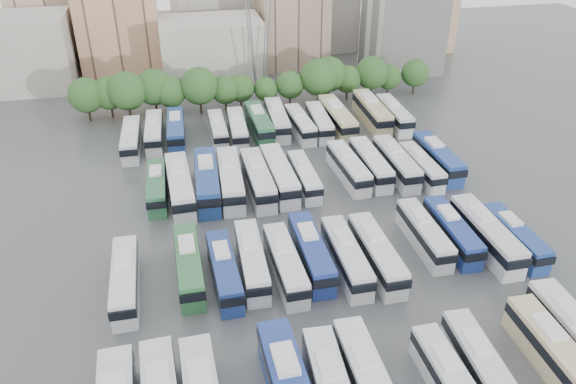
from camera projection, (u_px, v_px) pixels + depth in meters
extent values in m
plane|color=#424447|center=(315.00, 236.00, 66.75)|extent=(220.00, 220.00, 0.00)
cylinder|color=black|center=(90.00, 114.00, 96.29)|extent=(0.36, 0.36, 2.49)
sphere|color=#234C1E|center=(86.00, 95.00, 94.59)|extent=(5.97, 5.97, 5.97)
cylinder|color=black|center=(112.00, 111.00, 97.60)|extent=(0.36, 0.36, 2.41)
sphere|color=#234C1E|center=(109.00, 93.00, 95.95)|extent=(5.79, 5.79, 5.79)
cylinder|color=black|center=(130.00, 112.00, 96.81)|extent=(0.36, 0.36, 2.75)
sphere|color=#234C1E|center=(127.00, 91.00, 94.92)|extent=(6.60, 6.60, 6.60)
cylinder|color=black|center=(156.00, 106.00, 98.99)|extent=(0.36, 0.36, 2.65)
sphere|color=#234C1E|center=(154.00, 87.00, 97.18)|extent=(6.36, 6.36, 6.36)
cylinder|color=black|center=(172.00, 108.00, 98.72)|extent=(0.36, 0.36, 2.30)
sphere|color=#234C1E|center=(170.00, 91.00, 97.15)|extent=(5.52, 5.52, 5.52)
cylinder|color=black|center=(201.00, 106.00, 99.11)|extent=(0.36, 0.36, 2.72)
sphere|color=#234C1E|center=(199.00, 86.00, 97.25)|extent=(6.53, 6.53, 6.53)
cylinder|color=black|center=(226.00, 105.00, 100.32)|extent=(0.36, 0.36, 2.09)
sphere|color=#234C1E|center=(225.00, 90.00, 98.89)|extent=(5.01, 5.01, 5.01)
cylinder|color=black|center=(241.00, 103.00, 101.35)|extent=(0.36, 0.36, 2.04)
sphere|color=#234C1E|center=(241.00, 88.00, 99.96)|extent=(4.89, 4.89, 4.89)
cylinder|color=black|center=(266.00, 102.00, 102.00)|extent=(0.36, 0.36, 1.80)
sphere|color=#234C1E|center=(266.00, 89.00, 100.77)|extent=(4.31, 4.31, 4.31)
cylinder|color=black|center=(290.00, 100.00, 102.58)|extent=(0.36, 0.36, 2.11)
sphere|color=#234C1E|center=(290.00, 85.00, 101.14)|extent=(5.07, 5.07, 5.07)
cylinder|color=black|center=(318.00, 97.00, 102.88)|extent=(0.36, 0.36, 2.76)
sphere|color=#234C1E|center=(319.00, 77.00, 100.99)|extent=(6.63, 6.63, 6.63)
cylinder|color=black|center=(328.00, 93.00, 104.74)|extent=(0.36, 0.36, 2.68)
sphere|color=#234C1E|center=(329.00, 74.00, 102.90)|extent=(6.44, 6.44, 6.44)
cylinder|color=black|center=(347.00, 94.00, 105.27)|extent=(0.36, 0.36, 2.12)
sphere|color=#234C1E|center=(347.00, 79.00, 103.82)|extent=(5.09, 5.09, 5.09)
cylinder|color=black|center=(371.00, 91.00, 106.09)|extent=(0.36, 0.36, 2.57)
sphere|color=#234C1E|center=(372.00, 73.00, 104.33)|extent=(6.16, 6.16, 6.16)
cylinder|color=black|center=(387.00, 90.00, 107.08)|extent=(0.36, 0.36, 1.96)
sphere|color=#234C1E|center=(389.00, 77.00, 105.74)|extent=(4.71, 4.71, 4.71)
cylinder|color=black|center=(413.00, 88.00, 107.92)|extent=(0.36, 0.36, 2.18)
sphere|color=#234C1E|center=(415.00, 73.00, 106.42)|extent=(5.24, 5.24, 5.24)
cube|color=#9E998E|center=(23.00, 53.00, 107.88)|extent=(18.00, 14.00, 14.00)
cube|color=tan|center=(119.00, 29.00, 115.23)|extent=(16.00, 12.00, 18.00)
cube|color=#ADA89E|center=(212.00, 49.00, 113.28)|extent=(20.00, 14.00, 12.00)
cube|color=gray|center=(292.00, 27.00, 120.64)|extent=(14.00, 12.00, 16.00)
cube|color=gray|center=(220.00, 7.00, 128.89)|extent=(22.00, 16.00, 20.00)
cube|color=tan|center=(55.00, 26.00, 121.62)|extent=(16.00, 14.00, 16.00)
cube|color=#A39E93|center=(314.00, 18.00, 132.74)|extent=(18.00, 14.00, 14.00)
cube|color=tan|center=(419.00, 23.00, 132.57)|extent=(14.00, 12.00, 12.00)
cube|color=gray|center=(170.00, 38.00, 124.14)|extent=(12.00, 10.00, 10.00)
cube|color=silver|center=(405.00, 7.00, 115.39)|extent=(14.00, 14.00, 26.00)
cylinder|color=slate|center=(248.00, 4.00, 98.71)|extent=(2.90, 2.91, 33.83)
cylinder|color=slate|center=(245.00, 0.00, 102.09)|extent=(2.90, 2.91, 33.83)
cylinder|color=slate|center=(271.00, 3.00, 99.44)|extent=(2.90, 2.91, 33.83)
cube|color=silver|center=(158.00, 379.00, 43.36)|extent=(1.94, 3.43, 0.46)
cube|color=silver|center=(200.00, 376.00, 43.61)|extent=(1.87, 3.39, 0.46)
cube|color=silver|center=(285.00, 359.00, 44.90)|extent=(1.93, 3.52, 0.48)
cube|color=silver|center=(329.00, 364.00, 44.84)|extent=(1.86, 3.29, 0.44)
cube|color=silver|center=(368.00, 383.00, 45.64)|extent=(2.58, 11.92, 3.37)
cube|color=black|center=(369.00, 379.00, 45.19)|extent=(2.70, 12.09, 0.99)
cube|color=silver|center=(363.00, 353.00, 45.94)|extent=(1.70, 3.18, 0.44)
cube|color=black|center=(452.00, 381.00, 45.28)|extent=(2.57, 11.09, 0.91)
cube|color=silver|center=(446.00, 357.00, 45.96)|extent=(1.58, 2.93, 0.40)
cube|color=silver|center=(481.00, 369.00, 47.02)|extent=(2.91, 11.34, 3.18)
cube|color=black|center=(483.00, 365.00, 46.59)|extent=(3.03, 11.51, 0.94)
cube|color=silver|center=(477.00, 341.00, 47.31)|extent=(1.73, 3.07, 0.41)
cube|color=beige|center=(554.00, 355.00, 48.25)|extent=(2.63, 11.90, 3.37)
cube|color=black|center=(557.00, 351.00, 47.80)|extent=(2.75, 12.08, 0.99)
cube|color=silver|center=(549.00, 327.00, 48.54)|extent=(1.71, 3.18, 0.44)
cube|color=silver|center=(572.00, 310.00, 50.13)|extent=(1.86, 3.37, 0.46)
cube|color=silver|center=(125.00, 281.00, 56.96)|extent=(2.52, 11.51, 3.26)
cube|color=black|center=(124.00, 277.00, 56.52)|extent=(2.64, 11.69, 0.96)
cube|color=silver|center=(123.00, 258.00, 57.24)|extent=(1.65, 3.08, 0.42)
cube|color=#2C6738|center=(189.00, 266.00, 59.07)|extent=(2.57, 11.59, 3.28)
cube|color=black|center=(189.00, 262.00, 58.63)|extent=(2.68, 11.76, 0.96)
cube|color=silver|center=(186.00, 244.00, 59.36)|extent=(1.67, 3.10, 0.42)
cube|color=navy|center=(224.00, 271.00, 58.37)|extent=(2.72, 11.15, 3.14)
cube|color=black|center=(224.00, 268.00, 57.95)|extent=(2.84, 11.32, 0.92)
cube|color=silver|center=(221.00, 250.00, 58.64)|extent=(1.67, 3.01, 0.41)
cube|color=silver|center=(252.00, 261.00, 59.79)|extent=(2.77, 11.54, 3.25)
cube|color=black|center=(252.00, 257.00, 59.36)|extent=(2.89, 11.71, 0.96)
cube|color=silver|center=(249.00, 239.00, 60.09)|extent=(1.71, 3.10, 0.42)
cube|color=silver|center=(285.00, 265.00, 59.25)|extent=(2.73, 11.49, 3.24)
cube|color=black|center=(286.00, 261.00, 58.81)|extent=(2.85, 11.67, 0.95)
cube|color=silver|center=(282.00, 243.00, 59.52)|extent=(1.70, 3.09, 0.42)
cube|color=navy|center=(311.00, 253.00, 60.95)|extent=(2.53, 11.81, 3.34)
cube|color=black|center=(311.00, 249.00, 60.50)|extent=(2.65, 11.99, 0.98)
cube|color=silver|center=(308.00, 231.00, 61.24)|extent=(1.68, 3.15, 0.43)
cube|color=silver|center=(346.00, 258.00, 60.30)|extent=(2.51, 11.69, 3.31)
cube|color=black|center=(347.00, 254.00, 59.86)|extent=(2.63, 11.86, 0.97)
cube|color=silver|center=(343.00, 236.00, 60.59)|extent=(1.66, 3.12, 0.43)
cube|color=silver|center=(376.00, 255.00, 60.67)|extent=(2.70, 11.99, 3.39)
cube|color=black|center=(377.00, 251.00, 60.21)|extent=(2.82, 12.17, 1.00)
cube|color=silver|center=(373.00, 233.00, 60.96)|extent=(1.74, 3.21, 0.44)
cube|color=silver|center=(424.00, 235.00, 64.16)|extent=(2.43, 11.19, 3.17)
cube|color=black|center=(425.00, 231.00, 63.73)|extent=(2.54, 11.36, 0.93)
cube|color=silver|center=(421.00, 215.00, 64.44)|extent=(1.60, 2.99, 0.41)
cube|color=navy|center=(452.00, 232.00, 64.58)|extent=(2.64, 11.35, 3.20)
cube|color=black|center=(453.00, 228.00, 64.15)|extent=(2.76, 11.53, 0.94)
cube|color=silver|center=(448.00, 212.00, 64.86)|extent=(1.67, 3.05, 0.41)
cube|color=silver|center=(486.00, 235.00, 63.68)|extent=(2.75, 12.65, 3.58)
cube|color=black|center=(487.00, 231.00, 63.20)|extent=(2.88, 12.84, 1.05)
cube|color=silver|center=(482.00, 213.00, 63.99)|extent=(1.81, 3.38, 0.46)
cube|color=navy|center=(514.00, 238.00, 63.78)|extent=(2.53, 10.73, 3.02)
cube|color=black|center=(516.00, 234.00, 63.38)|extent=(2.64, 10.89, 0.89)
cube|color=silver|center=(511.00, 219.00, 64.04)|extent=(1.58, 2.88, 0.39)
cube|color=#2B653F|center=(157.00, 187.00, 73.63)|extent=(2.54, 11.03, 3.11)
cube|color=black|center=(156.00, 184.00, 73.22)|extent=(2.65, 11.20, 0.92)
cube|color=silver|center=(155.00, 171.00, 73.91)|extent=(1.61, 2.96, 0.40)
cube|color=silver|center=(180.00, 187.00, 73.14)|extent=(3.28, 13.29, 3.74)
cube|color=black|center=(180.00, 183.00, 72.65)|extent=(3.42, 13.49, 1.10)
cube|color=silver|center=(177.00, 167.00, 73.46)|extent=(2.00, 3.58, 0.48)
cube|color=navy|center=(207.00, 182.00, 74.26)|extent=(3.46, 13.51, 3.79)
cube|color=black|center=(207.00, 178.00, 73.75)|extent=(3.60, 13.71, 1.12)
cube|color=silver|center=(205.00, 162.00, 74.61)|extent=(2.06, 3.65, 0.49)
cube|color=silver|center=(231.00, 180.00, 74.69)|extent=(3.43, 13.21, 3.71)
cube|color=black|center=(230.00, 176.00, 74.20)|extent=(3.57, 13.41, 1.09)
cube|color=silver|center=(229.00, 161.00, 75.03)|extent=(2.03, 3.58, 0.48)
cube|color=silver|center=(258.00, 180.00, 74.87)|extent=(2.93, 12.76, 3.60)
cube|color=black|center=(258.00, 176.00, 74.39)|extent=(3.06, 12.95, 1.06)
cube|color=silver|center=(255.00, 161.00, 75.19)|extent=(1.86, 3.42, 0.47)
cube|color=silver|center=(279.00, 176.00, 75.86)|extent=(3.07, 12.92, 3.64)
cube|color=black|center=(279.00, 172.00, 75.38)|extent=(3.20, 13.12, 1.07)
cube|color=silver|center=(276.00, 157.00, 76.18)|extent=(1.91, 3.47, 0.47)
cube|color=silver|center=(304.00, 177.00, 76.12)|extent=(2.35, 10.78, 3.05)
cube|color=black|center=(304.00, 174.00, 75.71)|extent=(2.46, 10.95, 0.90)
cube|color=silver|center=(302.00, 161.00, 76.39)|extent=(1.54, 2.88, 0.39)
cube|color=silver|center=(348.00, 168.00, 78.10)|extent=(3.04, 11.82, 3.32)
cube|color=black|center=(349.00, 165.00, 77.65)|extent=(3.17, 12.00, 0.98)
cube|color=silver|center=(345.00, 152.00, 78.37)|extent=(1.81, 3.20, 0.43)
cube|color=silver|center=(370.00, 165.00, 78.98)|extent=(2.56, 11.88, 3.36)
cube|color=black|center=(371.00, 161.00, 78.53)|extent=(2.68, 12.06, 0.99)
cube|color=silver|center=(368.00, 148.00, 79.27)|extent=(1.69, 3.17, 0.44)
cube|color=silver|center=(396.00, 164.00, 79.07)|extent=(2.63, 12.25, 3.47)
cube|color=black|center=(397.00, 160.00, 78.61)|extent=(2.75, 12.44, 1.02)
cube|color=silver|center=(393.00, 147.00, 79.38)|extent=(1.74, 3.27, 0.45)
cube|color=silver|center=(421.00, 167.00, 78.58)|extent=(2.54, 10.89, 3.07)
cube|color=black|center=(422.00, 164.00, 78.17)|extent=(2.65, 11.06, 0.90)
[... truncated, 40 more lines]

